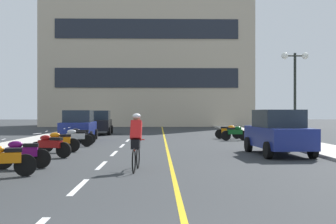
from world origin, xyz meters
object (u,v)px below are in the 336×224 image
Objects in this scene: parked_car_near at (278,132)px; parked_car_mid at (79,125)px; motorcycle_3 at (22,153)px; motorcycle_9 at (228,131)px; street_lamp_mid at (295,76)px; motorcycle_8 at (235,133)px; motorcycle_4 at (50,145)px; motorcycle_5 at (59,141)px; motorcycle_7 at (79,136)px; parked_car_far at (99,122)px; motorcycle_6 at (75,137)px; cyclist_rider at (136,141)px; motorcycle_2 at (3,160)px.

parked_car_near and parked_car_mid have the same top height.
motorcycle_9 is at bearing 58.99° from motorcycle_3.
street_lamp_mid reaches higher than motorcycle_8.
motorcycle_4 is at bearing 88.99° from motorcycle_3.
parked_car_mid is 2.50× the size of motorcycle_5.
parked_car_near is at bearing -32.30° from motorcycle_7.
parked_car_far reaches higher than motorcycle_3.
motorcycle_5 is at bearing 171.88° from parked_car_near.
motorcycle_3 and motorcycle_6 have the same top height.
street_lamp_mid is at bearing -40.56° from parked_car_far.
parked_car_far is at bearing 100.77° from cyclist_rider.
parked_car_mid is at bearing -179.68° from motorcycle_8.
parked_car_near reaches higher than motorcycle_4.
motorcycle_7 is (-0.06, 11.42, 0.00)m from motorcycle_2.
parked_car_far is 2.58× the size of motorcycle_2.
parked_car_far is 2.42× the size of cyclist_rider.
parked_car_mid is at bearing 93.95° from motorcycle_4.
motorcycle_7 is at bearing -151.65° from motorcycle_9.
street_lamp_mid is 11.95m from motorcycle_6.
parked_car_far is 10.55m from motorcycle_9.
cyclist_rider is (3.86, -20.30, -0.03)m from parked_car_far.
motorcycle_5 is at bearing -133.87° from motorcycle_9.
motorcycle_4 is at bearing -89.94° from motorcycle_6.
parked_car_far is at bearing 120.56° from parked_car_near.
motorcycle_6 is at bearing 90.06° from motorcycle_4.
motorcycle_4 is 0.98× the size of motorcycle_9.
motorcycle_2 is at bearing -147.36° from parked_car_near.
street_lamp_mid is 12.76m from motorcycle_5.
parked_car_mid reaches higher than motorcycle_3.
parked_car_mid reaches higher than cyclist_rider.
cyclist_rider reaches higher than motorcycle_5.
street_lamp_mid reaches higher than motorcycle_2.
motorcycle_5 is at bearing -140.21° from motorcycle_8.
motorcycle_6 is (0.05, 8.26, 0.00)m from motorcycle_3.
motorcycle_8 is at bearing 18.65° from motorcycle_7.
parked_car_far is 11.61m from motorcycle_6.
street_lamp_mid is 13.53m from motorcycle_4.
motorcycle_7 is 10.77m from cyclist_rider.
motorcycle_5 and motorcycle_7 have the same top height.
motorcycle_8 is at bearing 91.35° from parked_car_near.
parked_car_near is 10.39m from motorcycle_9.
motorcycle_5 is (-9.05, 1.29, -0.44)m from parked_car_near.
street_lamp_mid is 12.71m from parked_car_mid.
motorcycle_3 is 16.81m from motorcycle_9.
motorcycle_7 is 1.00× the size of motorcycle_9.
motorcycle_5 is (-0.07, 5.32, 0.00)m from motorcycle_3.
parked_car_far is (-9.34, 15.82, 0.00)m from parked_car_near.
motorcycle_3 is (-11.47, -9.72, -3.18)m from street_lamp_mid.
motorcycle_6 is (-0.01, 5.07, 0.00)m from motorcycle_4.
parked_car_near reaches higher than motorcycle_6.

